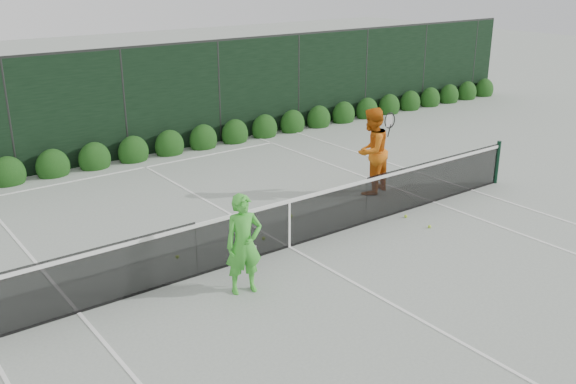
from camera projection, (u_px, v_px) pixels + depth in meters
ground at (289, 247)px, 12.33m from camera, size 80.00×80.00×0.00m
tennis_net at (288, 222)px, 12.13m from camera, size 12.90×0.10×1.07m
player_woman at (244, 244)px, 10.40m from camera, size 0.70×0.55×1.70m
player_man at (371, 151)px, 14.93m from camera, size 1.17×1.02×2.04m
court_lines at (289, 247)px, 12.33m from camera, size 11.03×23.83×0.01m
windscreen_fence at (396, 216)px, 9.77m from camera, size 32.00×21.07×3.06m
hedge_row at (133, 153)px, 17.64m from camera, size 31.66×0.65×0.94m
tennis_balls at (317, 230)px, 13.03m from camera, size 4.94×2.24×0.07m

